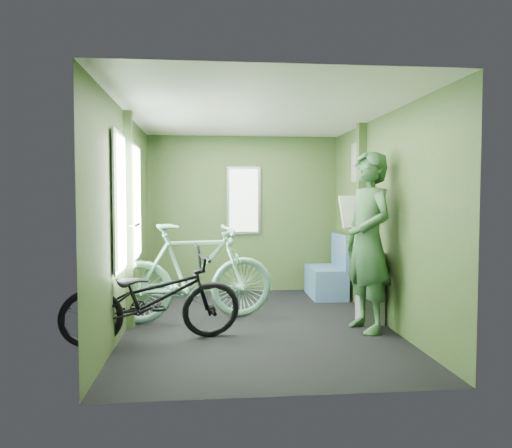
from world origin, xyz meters
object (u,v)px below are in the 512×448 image
(bicycle_black, at_px, (154,344))
(bicycle_mint, at_px, (193,322))
(bench_seat, at_px, (327,278))
(passenger, at_px, (368,242))
(waste_box, at_px, (370,287))

(bicycle_black, xyz_separation_m, bicycle_mint, (0.34, 0.81, 0.00))
(bench_seat, bearing_deg, bicycle_black, -135.49)
(passenger, xyz_separation_m, bench_seat, (0.02, 1.81, -0.68))
(bicycle_mint, bearing_deg, waste_box, -107.15)
(waste_box, distance_m, bench_seat, 1.51)
(waste_box, bearing_deg, bicycle_mint, 173.75)
(bicycle_mint, bearing_deg, bench_seat, -66.17)
(passenger, distance_m, waste_box, 0.64)
(passenger, relative_size, bench_seat, 2.13)
(bicycle_black, height_order, bicycle_mint, bicycle_mint)
(bicycle_black, bearing_deg, waste_box, -89.71)
(bicycle_mint, height_order, bench_seat, bench_seat)
(waste_box, bearing_deg, passenger, -113.24)
(bicycle_mint, bearing_deg, bicycle_black, 146.07)
(passenger, bearing_deg, waste_box, 143.32)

